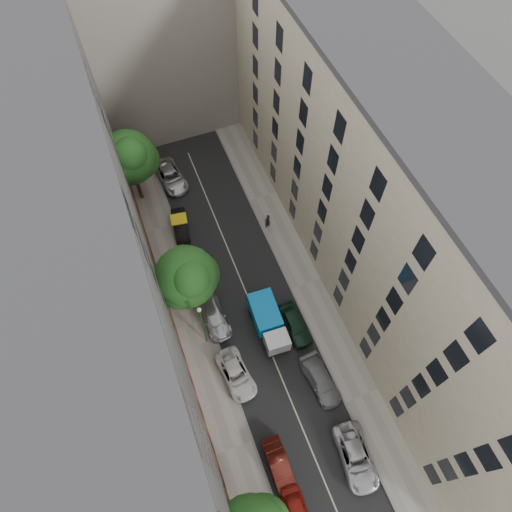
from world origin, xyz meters
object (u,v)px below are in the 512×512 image
car_right_1 (321,381)px  tree_mid (188,278)px  tree_far (130,159)px  car_left_4 (198,273)px  car_left_6 (171,176)px  car_left_1 (279,464)px  car_right_2 (295,324)px  car_left_3 (213,316)px  car_left_5 (180,225)px  car_right_0 (356,457)px  lamp_post (202,323)px  pedestrian (267,221)px  tarp_truck (268,322)px  car_left_2 (236,374)px

car_right_1 → tree_mid: size_ratio=0.57×
car_right_1 → tree_far: (-9.01, 24.12, 5.28)m
tree_far → tree_mid: bearing=-84.0°
car_left_4 → car_left_6: 12.22m
car_left_1 → car_right_2: size_ratio=0.94×
car_left_1 → car_right_2: car_right_2 is taller
car_left_3 → car_left_6: car_left_6 is taller
car_left_4 → car_left_5: bearing=85.2°
car_right_1 → car_right_0: bearing=-95.4°
car_left_1 → car_left_3: bearing=94.3°
car_left_1 → tree_far: tree_far is taller
car_right_1 → lamp_post: 10.83m
car_left_1 → pedestrian: bearing=71.2°
tarp_truck → car_left_5: size_ratio=1.37×
tarp_truck → car_right_2: bearing=-17.9°
car_left_5 → car_right_0: 26.03m
tarp_truck → tree_far: 19.82m
car_left_1 → car_left_4: car_left_1 is taller
car_left_4 → tree_mid: tree_mid is taller
car_right_2 → tree_far: size_ratio=0.50×
car_left_3 → car_right_1: 10.72m
car_left_3 → car_left_4: 4.61m
car_right_0 → tree_mid: tree_mid is taller
car_right_1 → tree_mid: (-7.57, 10.36, 4.79)m
car_left_1 → car_left_6: (0.00, 29.97, 0.05)m
lamp_post → car_left_1: bearing=-80.0°
tarp_truck → car_right_0: bearing=-76.9°
car_right_1 → pedestrian: (1.74, 16.11, 0.42)m
car_left_1 → car_left_3: (-0.80, 13.17, 0.04)m
tree_far → lamp_post: bearing=-85.4°
car_left_3 → car_right_1: car_left_3 is taller
lamp_post → tree_mid: bearing=89.4°
tarp_truck → lamp_post: 6.20m
car_right_0 → car_right_2: car_right_2 is taller
tarp_truck → pedestrian: bearing=71.5°
car_left_1 → pedestrian: (7.34, 20.68, 0.41)m
car_left_5 → car_left_6: size_ratio=0.76×
car_left_6 → car_left_1: bearing=-98.1°
car_right_2 → pedestrian: pedestrian is taller
car_right_2 → car_left_4: bearing=127.5°
car_left_6 → tree_far: size_ratio=0.60×
car_right_0 → pedestrian: 22.38m
car_left_4 → tree_mid: bearing=-117.2°
car_left_2 → tree_mid: bearing=93.8°
car_left_2 → car_left_3: 5.60m
car_left_2 → car_left_5: size_ratio=1.19×
car_left_2 → car_right_2: 6.69m
car_left_5 → car_right_1: car_right_1 is taller
car_left_6 → lamp_post: bearing=-104.3°
car_left_3 → tarp_truck: bearing=-34.2°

